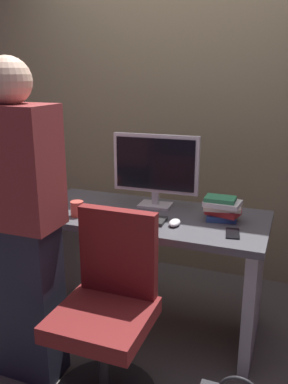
{
  "coord_description": "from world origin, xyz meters",
  "views": [
    {
      "loc": [
        0.8,
        -2.15,
        1.57
      ],
      "look_at": [
        0.0,
        -0.05,
        0.9
      ],
      "focal_mm": 38.02,
      "sensor_mm": 36.0,
      "label": 1
    }
  ],
  "objects_px": {
    "mouse": "(175,223)",
    "cell_phone": "(233,233)",
    "keyboard": "(129,218)",
    "book_stack": "(222,208)",
    "desk": "(147,250)",
    "person_at_desk": "(21,227)",
    "cup_near_keyboard": "(77,209)",
    "monitor": "(155,167)",
    "office_chair": "(108,319)"
  },
  "relations": [
    {
      "from": "desk",
      "to": "office_chair",
      "type": "height_order",
      "value": "office_chair"
    },
    {
      "from": "cup_near_keyboard",
      "to": "mouse",
      "type": "bearing_deg",
      "value": 4.9
    },
    {
      "from": "book_stack",
      "to": "cell_phone",
      "type": "height_order",
      "value": "book_stack"
    },
    {
      "from": "cell_phone",
      "to": "desk",
      "type": "bearing_deg",
      "value": 155.64
    },
    {
      "from": "office_chair",
      "to": "person_at_desk",
      "type": "xyz_separation_m",
      "value": [
        -0.46,
        -0.0,
        0.41
      ]
    },
    {
      "from": "person_at_desk",
      "to": "book_stack",
      "type": "relative_size",
      "value": 7.33
    },
    {
      "from": "office_chair",
      "to": "person_at_desk",
      "type": "height_order",
      "value": "person_at_desk"
    },
    {
      "from": "cup_near_keyboard",
      "to": "book_stack",
      "type": "bearing_deg",
      "value": 15.54
    },
    {
      "from": "mouse",
      "to": "cell_phone",
      "type": "bearing_deg",
      "value": -2.04
    },
    {
      "from": "book_stack",
      "to": "desk",
      "type": "bearing_deg",
      "value": -173.8
    },
    {
      "from": "desk",
      "to": "keyboard",
      "type": "xyz_separation_m",
      "value": [
        -0.07,
        -0.12,
        0.24
      ]
    },
    {
      "from": "mouse",
      "to": "book_stack",
      "type": "xyz_separation_m",
      "value": [
        0.23,
        0.18,
        0.06
      ]
    },
    {
      "from": "person_at_desk",
      "to": "mouse",
      "type": "bearing_deg",
      "value": 38.18
    },
    {
      "from": "cup_near_keyboard",
      "to": "cell_phone",
      "type": "height_order",
      "value": "cup_near_keyboard"
    },
    {
      "from": "person_at_desk",
      "to": "book_stack",
      "type": "distance_m",
      "value": 1.1
    },
    {
      "from": "desk",
      "to": "cell_phone",
      "type": "xyz_separation_m",
      "value": [
        0.53,
        -0.14,
        0.24
      ]
    },
    {
      "from": "cup_near_keyboard",
      "to": "office_chair",
      "type": "bearing_deg",
      "value": -47.85
    },
    {
      "from": "keyboard",
      "to": "mouse",
      "type": "bearing_deg",
      "value": -2.94
    },
    {
      "from": "desk",
      "to": "monitor",
      "type": "height_order",
      "value": "monitor"
    },
    {
      "from": "keyboard",
      "to": "cell_phone",
      "type": "bearing_deg",
      "value": -3.71
    },
    {
      "from": "office_chair",
      "to": "cup_near_keyboard",
      "type": "distance_m",
      "value": 0.71
    },
    {
      "from": "person_at_desk",
      "to": "mouse",
      "type": "distance_m",
      "value": 0.81
    },
    {
      "from": "desk",
      "to": "monitor",
      "type": "distance_m",
      "value": 0.51
    },
    {
      "from": "keyboard",
      "to": "cell_phone",
      "type": "xyz_separation_m",
      "value": [
        0.6,
        -0.01,
        -0.01
      ]
    },
    {
      "from": "monitor",
      "to": "desk",
      "type": "bearing_deg",
      "value": -89.92
    },
    {
      "from": "monitor",
      "to": "cell_phone",
      "type": "xyz_separation_m",
      "value": [
        0.53,
        -0.29,
        -0.25
      ]
    },
    {
      "from": "monitor",
      "to": "book_stack",
      "type": "distance_m",
      "value": 0.49
    },
    {
      "from": "office_chair",
      "to": "cup_near_keyboard",
      "type": "relative_size",
      "value": 10.64
    },
    {
      "from": "book_stack",
      "to": "monitor",
      "type": "bearing_deg",
      "value": 166.88
    },
    {
      "from": "cell_phone",
      "to": "cup_near_keyboard",
      "type": "bearing_deg",
      "value": 172.79
    },
    {
      "from": "person_at_desk",
      "to": "cup_near_keyboard",
      "type": "xyz_separation_m",
      "value": [
        0.05,
        0.45,
        -0.04
      ]
    },
    {
      "from": "keyboard",
      "to": "cup_near_keyboard",
      "type": "relative_size",
      "value": 4.86
    },
    {
      "from": "person_at_desk",
      "to": "cell_phone",
      "type": "xyz_separation_m",
      "value": [
        0.96,
        0.49,
        -0.08
      ]
    },
    {
      "from": "office_chair",
      "to": "cup_near_keyboard",
      "type": "height_order",
      "value": "office_chair"
    },
    {
      "from": "desk",
      "to": "monitor",
      "type": "xyz_separation_m",
      "value": [
        -0.0,
        0.15,
        0.49
      ]
    },
    {
      "from": "mouse",
      "to": "cup_near_keyboard",
      "type": "relative_size",
      "value": 1.13
    },
    {
      "from": "keyboard",
      "to": "person_at_desk",
      "type": "bearing_deg",
      "value": -127.98
    },
    {
      "from": "keyboard",
      "to": "book_stack",
      "type": "relative_size",
      "value": 1.92
    },
    {
      "from": "mouse",
      "to": "cup_near_keyboard",
      "type": "height_order",
      "value": "cup_near_keyboard"
    },
    {
      "from": "desk",
      "to": "mouse",
      "type": "xyz_separation_m",
      "value": [
        0.21,
        -0.13,
        0.25
      ]
    },
    {
      "from": "desk",
      "to": "cell_phone",
      "type": "relative_size",
      "value": 9.87
    },
    {
      "from": "desk",
      "to": "cup_near_keyboard",
      "type": "xyz_separation_m",
      "value": [
        -0.37,
        -0.18,
        0.28
      ]
    },
    {
      "from": "person_at_desk",
      "to": "book_stack",
      "type": "bearing_deg",
      "value": 38.05
    },
    {
      "from": "mouse",
      "to": "office_chair",
      "type": "bearing_deg",
      "value": -109.9
    },
    {
      "from": "keyboard",
      "to": "cell_phone",
      "type": "relative_size",
      "value": 2.99
    },
    {
      "from": "desk",
      "to": "mouse",
      "type": "bearing_deg",
      "value": -31.3
    },
    {
      "from": "mouse",
      "to": "book_stack",
      "type": "height_order",
      "value": "book_stack"
    },
    {
      "from": "person_at_desk",
      "to": "keyboard",
      "type": "xyz_separation_m",
      "value": [
        0.36,
        0.5,
        -0.08
      ]
    },
    {
      "from": "book_stack",
      "to": "office_chair",
      "type": "bearing_deg",
      "value": -121.22
    },
    {
      "from": "person_at_desk",
      "to": "monitor",
      "type": "bearing_deg",
      "value": 61.29
    }
  ]
}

